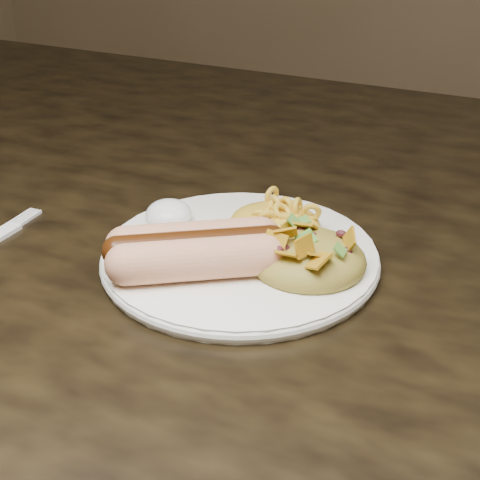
% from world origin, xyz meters
% --- Properties ---
extents(table, '(1.60, 0.90, 0.75)m').
position_xyz_m(table, '(0.00, 0.00, 0.66)').
color(table, black).
rests_on(table, floor).
extents(plate, '(0.27, 0.27, 0.01)m').
position_xyz_m(plate, '(-0.00, -0.08, 0.76)').
color(plate, white).
rests_on(plate, table).
extents(hotdog, '(0.11, 0.12, 0.03)m').
position_xyz_m(hotdog, '(-0.02, -0.12, 0.78)').
color(hotdog, '#F7B789').
rests_on(hotdog, plate).
extents(mac_and_cheese, '(0.09, 0.09, 0.03)m').
position_xyz_m(mac_and_cheese, '(0.01, -0.03, 0.78)').
color(mac_and_cheese, yellow).
rests_on(mac_and_cheese, plate).
extents(sour_cream, '(0.05, 0.05, 0.02)m').
position_xyz_m(sour_cream, '(-0.08, -0.06, 0.77)').
color(sour_cream, white).
rests_on(sour_cream, plate).
extents(taco_salad, '(0.09, 0.09, 0.04)m').
position_xyz_m(taco_salad, '(0.06, -0.08, 0.78)').
color(taco_salad, orange).
rests_on(taco_salad, plate).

